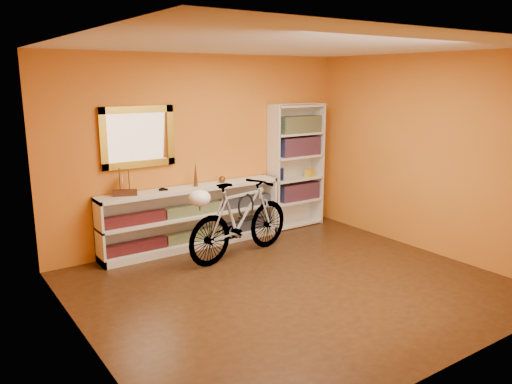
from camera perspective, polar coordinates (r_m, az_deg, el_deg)
floor at (r=5.78m, az=3.99°, el=-10.55°), size 4.50×4.00×0.01m
ceiling at (r=5.32m, az=4.44°, el=16.22°), size 4.50×4.00×0.01m
back_wall at (r=7.06m, az=-6.02°, el=4.71°), size 4.50×0.01×2.60m
left_wall at (r=4.39m, az=-19.48°, el=-0.90°), size 0.01×4.00×2.60m
right_wall at (r=7.02m, az=18.80°, el=4.05°), size 0.01×4.00×2.60m
gilt_mirror at (r=6.59m, az=-13.21°, el=6.07°), size 0.98×0.06×0.78m
wall_socket at (r=7.72m, az=0.11°, el=-2.49°), size 0.09×0.02×0.09m
console_unit at (r=6.94m, az=-7.15°, el=-2.84°), size 2.60×0.35×0.85m
cd_row_lower at (r=7.00m, az=-7.01°, el=-4.89°), size 2.50×0.13×0.14m
cd_row_upper at (r=6.90m, az=-7.09°, el=-1.99°), size 2.50×0.13×0.14m
model_ship at (r=6.45m, az=-14.65°, el=1.12°), size 0.32×0.21×0.35m
toy_car at (r=6.67m, az=-10.41°, el=0.17°), size 0.00×0.00×0.00m
bronze_ornament at (r=6.83m, az=-6.86°, el=2.07°), size 0.06×0.06×0.35m
decorative_orb at (r=7.05m, az=-3.86°, el=1.43°), size 0.10×0.10×0.10m
bookcase at (r=7.82m, az=4.55°, el=2.93°), size 0.90×0.30×1.90m
book_row_a at (r=7.93m, az=4.78°, el=0.08°), size 0.70×0.22×0.26m
book_row_b at (r=7.81m, az=4.87°, el=5.17°), size 0.70×0.22×0.28m
book_row_c at (r=7.77m, az=4.92°, el=7.62°), size 0.70×0.22×0.25m
travel_mug at (r=7.63m, az=2.84°, el=2.03°), size 0.08×0.08×0.19m
red_tin at (r=7.64m, az=3.31°, el=7.34°), size 0.17×0.17×0.19m
yellow_bag at (r=7.97m, az=6.11°, el=2.18°), size 0.18×0.15×0.12m
bicycle at (r=6.52m, az=-1.79°, el=-3.04°), size 0.76×1.78×1.01m
helmet at (r=6.00m, az=-6.39°, el=-0.69°), size 0.27×0.25×0.20m
u_lock at (r=6.54m, az=-1.15°, el=-1.58°), size 0.24×0.03×0.24m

